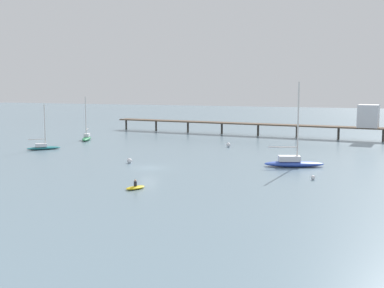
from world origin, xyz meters
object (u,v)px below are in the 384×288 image
sailboat_teal (43,147)px  sailboat_blue (293,162)px  mooring_buoy_inner (313,178)px  mooring_buoy_far (129,161)px  pier (305,120)px  sailboat_green (87,137)px  mooring_buoy_mid (228,145)px  dinghy_yellow (135,187)px

sailboat_teal → sailboat_blue: size_ratio=0.67×
sailboat_teal → sailboat_blue: bearing=-4.0°
sailboat_blue → mooring_buoy_inner: (3.97, -9.26, -0.44)m
mooring_buoy_far → pier: bearing=66.3°
sailboat_green → pier: bearing=25.9°
mooring_buoy_mid → mooring_buoy_far: mooring_buoy_mid is taller
sailboat_green → mooring_buoy_mid: bearing=-0.7°
mooring_buoy_far → dinghy_yellow: bearing=-60.4°
dinghy_yellow → mooring_buoy_inner: 22.60m
pier → dinghy_yellow: bearing=-99.7°
sailboat_blue → dinghy_yellow: (-14.57, -22.17, -0.52)m
mooring_buoy_far → mooring_buoy_inner: mooring_buoy_far is taller
mooring_buoy_mid → mooring_buoy_inner: (19.30, -28.07, -0.12)m
sailboat_teal → mooring_buoy_far: size_ratio=10.91×
sailboat_green → dinghy_yellow: size_ratio=3.37×
sailboat_blue → mooring_buoy_far: bearing=-166.9°
sailboat_teal → mooring_buoy_mid: 34.85m
pier → sailboat_blue: size_ratio=5.35×
pier → sailboat_blue: sailboat_blue is taller
mooring_buoy_inner → mooring_buoy_mid: bearing=124.5°
sailboat_green → mooring_buoy_far: 34.01m
pier → dinghy_yellow: size_ratio=23.80×
pier → sailboat_green: (-43.40, -21.12, -3.39)m
sailboat_teal → sailboat_blue: sailboat_blue is taller
sailboat_teal → dinghy_yellow: (31.95, -25.44, -0.33)m
mooring_buoy_mid → mooring_buoy_far: 25.88m
pier → mooring_buoy_far: pier is taller
sailboat_teal → mooring_buoy_inner: size_ratio=14.42×
dinghy_yellow → mooring_buoy_far: size_ratio=3.63×
dinghy_yellow → sailboat_teal: bearing=141.5°
sailboat_teal → mooring_buoy_inner: (50.49, -12.53, -0.26)m
sailboat_green → mooring_buoy_mid: (31.96, -0.39, -0.26)m
dinghy_yellow → mooring_buoy_mid: (-0.76, 40.98, 0.20)m
sailboat_green → mooring_buoy_mid: size_ratio=11.37×
sailboat_teal → mooring_buoy_mid: sailboat_teal is taller
pier → mooring_buoy_far: size_ratio=86.46×
sailboat_green → mooring_buoy_mid: sailboat_green is taller
sailboat_blue → sailboat_green: bearing=157.9°
mooring_buoy_mid → mooring_buoy_far: (-8.67, -24.39, -0.03)m
sailboat_green → sailboat_teal: sailboat_green is taller
sailboat_teal → mooring_buoy_inner: sailboat_teal is taller
pier → sailboat_teal: (-42.63, -37.05, -3.51)m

